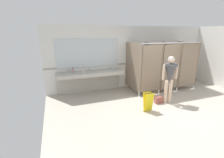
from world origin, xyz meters
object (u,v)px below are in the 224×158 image
object	(u,v)px
soap_dispenser	(73,70)
paper_cup	(84,72)
wet_floor_sign	(148,102)
handbag	(159,100)
person_standing	(170,74)

from	to	relation	value
soap_dispenser	paper_cup	bearing A→B (deg)	-37.11
soap_dispenser	wet_floor_sign	distance (m)	3.09
handbag	wet_floor_sign	bearing A→B (deg)	-150.97
person_standing	paper_cup	world-z (taller)	person_standing
person_standing	handbag	bearing A→B (deg)	172.26
person_standing	soap_dispenser	world-z (taller)	person_standing
soap_dispenser	wet_floor_sign	xyz separation A→B (m)	(1.96, -2.29, -0.64)
soap_dispenser	wet_floor_sign	size ratio (longest dim) A/B	0.30
handbag	paper_cup	size ratio (longest dim) A/B	3.96
paper_cup	handbag	bearing A→B (deg)	-35.84
person_standing	soap_dispenser	distance (m)	3.55
handbag	wet_floor_sign	world-z (taller)	wet_floor_sign
soap_dispenser	paper_cup	distance (m)	0.46
paper_cup	wet_floor_sign	xyz separation A→B (m)	(1.60, -2.01, -0.61)
soap_dispenser	paper_cup	world-z (taller)	soap_dispenser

